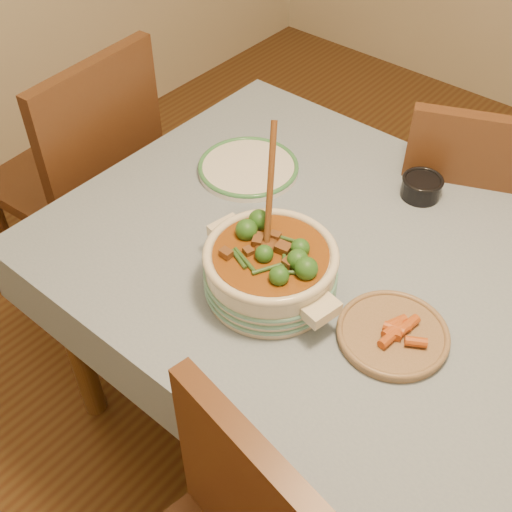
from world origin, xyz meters
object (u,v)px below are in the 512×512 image
Objects in this scene: dining_table at (378,307)px; white_plate at (248,168)px; stew_casserole at (270,266)px; fried_plate at (393,333)px; chair_far at (468,215)px; condiment_bowl at (422,186)px; chair_left at (86,172)px.

dining_table is 0.55m from white_plate.
stew_casserole is at bearing -43.22° from white_plate.
chair_far reaches higher than fried_plate.
dining_table is 0.61m from chair_far.
condiment_bowl is 0.36m from chair_far.
condiment_bowl reaches higher than white_plate.
chair_far is (0.07, 0.26, -0.24)m from condiment_bowl.
fried_plate is at bearing -21.99° from white_plate.
chair_left is (-1.20, 0.10, -0.21)m from fried_plate.
white_plate is at bearing 136.78° from stew_casserole.
condiment_bowl is 0.12× the size of chair_left.
chair_left reaches higher than fried_plate.
white_plate is 0.68m from fried_plate.
white_plate is 0.30× the size of chair_left.
dining_table is 4.32× the size of stew_casserole.
chair_left reaches higher than dining_table.
chair_far is at bearing 78.73° from stew_casserole.
condiment_bowl is 0.48× the size of fried_plate.
stew_casserole is 0.46m from white_plate.
stew_casserole is 1.31× the size of white_plate.
fried_plate is at bearing 11.75° from stew_casserole.
chair_left is at bearing 170.28° from stew_casserole.
white_plate is at bearing 20.29° from chair_far.
condiment_bowl reaches higher than fried_plate.
dining_table is 1.11m from chair_left.
chair_left is at bearing 175.48° from fried_plate.
condiment_bowl is 0.13× the size of chair_far.
chair_far is at bearing 44.26° from white_plate.
stew_casserole is at bearing -99.91° from condiment_bowl.
dining_table is 1.69× the size of chair_left.
dining_table is 0.20m from fried_plate.
white_plate is 2.41× the size of condiment_bowl.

